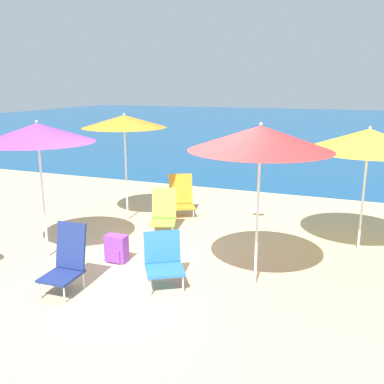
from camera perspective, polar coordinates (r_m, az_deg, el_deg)
The scene contains 12 objects.
ground_plane at distance 6.32m, azimuth -3.54°, elevation -11.24°, with size 60.00×60.00×0.00m, color #C6B284.
sea_water at distance 30.86m, azimuth 16.67°, elevation 8.55°, with size 60.00×40.00×0.01m.
beach_umbrella_red at distance 5.57m, azimuth 9.12°, elevation 7.10°, with size 1.88×1.88×2.24m.
beach_umbrella_orange at distance 8.57m, azimuth -9.04°, elevation 9.26°, with size 1.65×1.65×2.17m.
beach_umbrella_yellow at distance 7.34m, azimuth 22.51°, elevation 6.45°, with size 1.99×1.99×2.08m.
beach_umbrella_purple at distance 6.93m, azimuth -19.91°, elevation 7.43°, with size 1.73×1.73×2.19m.
beach_chair_navy at distance 6.04m, azimuth -16.37°, elevation -8.64°, with size 0.46×0.61×0.90m.
beach_chair_lime at distance 8.05m, azimuth -3.79°, elevation -2.67°, with size 0.62×0.71×0.80m.
beach_chair_orange at distance 9.07m, azimuth -1.43°, elevation -0.58°, with size 0.70×0.72×0.86m.
beach_chair_blue at distance 6.00m, azimuth -3.83°, elevation -8.89°, with size 0.72×0.73×0.72m.
backpack_purple at distance 6.84m, azimuth -10.04°, elevation -7.48°, with size 0.34×0.22×0.43m.
seagull at distance 9.15m, azimuth 8.83°, elevation -2.32°, with size 0.27×0.11×0.23m.
Camera 1 is at (2.40, -5.18, 2.71)m, focal length 40.00 mm.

